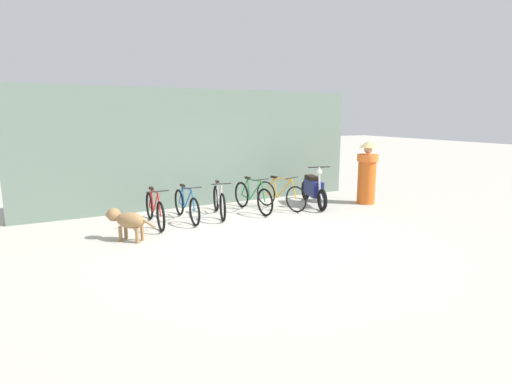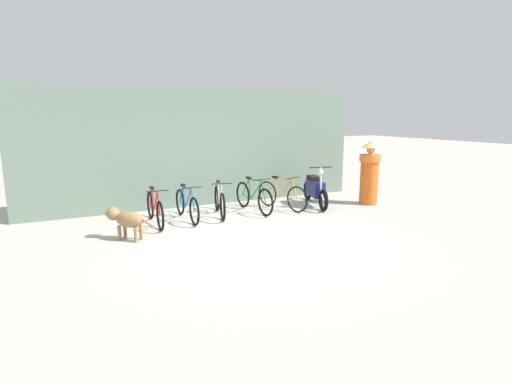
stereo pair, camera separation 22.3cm
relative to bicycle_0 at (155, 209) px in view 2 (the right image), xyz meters
The scene contains 10 objects.
ground_plane 2.27m from the bicycle_0, 44.64° to the right, with size 60.00×60.00×0.00m, color #B7B2A5.
shop_wall_back 2.44m from the bicycle_0, 42.07° to the left, with size 8.95×0.20×2.99m.
bicycle_0 is the anchor object (origin of this frame).
bicycle_1 0.74m from the bicycle_0, ahead, with size 0.46×1.70×0.81m.
bicycle_2 1.54m from the bicycle_0, ahead, with size 0.51×1.60×0.84m.
bicycle_3 2.45m from the bicycle_0, ahead, with size 0.46×1.75×0.86m.
bicycle_4 3.19m from the bicycle_0, ahead, with size 0.60×1.60×0.85m.
motorcycle 4.18m from the bicycle_0, ahead, with size 0.71×1.86×1.07m.
stray_dog 1.12m from the bicycle_0, 130.25° to the right, with size 0.83×0.83×0.61m.
person_in_robes 5.61m from the bicycle_0, ahead, with size 0.72×0.72×1.67m.
Camera 2 is at (-3.28, -6.95, 2.34)m, focal length 28.00 mm.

